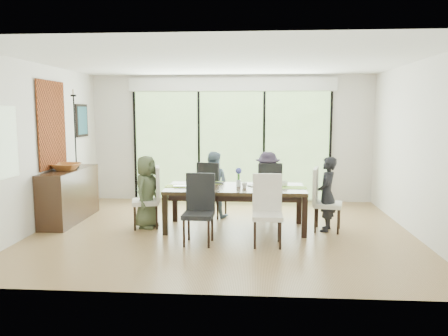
# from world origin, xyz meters

# --- Properties ---
(floor) EXTENTS (6.00, 5.00, 0.01)m
(floor) POSITION_xyz_m (0.00, 0.00, -0.01)
(floor) COLOR brown
(floor) RESTS_ON ground
(ceiling) EXTENTS (6.00, 5.00, 0.01)m
(ceiling) POSITION_xyz_m (0.00, 0.00, 2.71)
(ceiling) COLOR white
(ceiling) RESTS_ON wall_back
(wall_back) EXTENTS (6.00, 0.02, 2.70)m
(wall_back) POSITION_xyz_m (0.00, 2.51, 1.35)
(wall_back) COLOR silver
(wall_back) RESTS_ON floor
(wall_front) EXTENTS (6.00, 0.02, 2.70)m
(wall_front) POSITION_xyz_m (0.00, -2.51, 1.35)
(wall_front) COLOR white
(wall_front) RESTS_ON floor
(wall_left) EXTENTS (0.02, 5.00, 2.70)m
(wall_left) POSITION_xyz_m (-3.01, 0.00, 1.35)
(wall_left) COLOR silver
(wall_left) RESTS_ON floor
(wall_right) EXTENTS (0.02, 5.00, 2.70)m
(wall_right) POSITION_xyz_m (3.01, 0.00, 1.35)
(wall_right) COLOR beige
(wall_right) RESTS_ON floor
(glass_doors) EXTENTS (4.20, 0.02, 2.30)m
(glass_doors) POSITION_xyz_m (0.00, 2.47, 1.20)
(glass_doors) COLOR #598C3F
(glass_doors) RESTS_ON wall_back
(blinds_header) EXTENTS (4.40, 0.06, 0.28)m
(blinds_header) POSITION_xyz_m (0.00, 2.46, 2.50)
(blinds_header) COLOR white
(blinds_header) RESTS_ON wall_back
(mullion_a) EXTENTS (0.05, 0.04, 2.30)m
(mullion_a) POSITION_xyz_m (-2.10, 2.46, 1.20)
(mullion_a) COLOR black
(mullion_a) RESTS_ON wall_back
(mullion_b) EXTENTS (0.05, 0.04, 2.30)m
(mullion_b) POSITION_xyz_m (-0.70, 2.46, 1.20)
(mullion_b) COLOR black
(mullion_b) RESTS_ON wall_back
(mullion_c) EXTENTS (0.05, 0.04, 2.30)m
(mullion_c) POSITION_xyz_m (0.70, 2.46, 1.20)
(mullion_c) COLOR black
(mullion_c) RESTS_ON wall_back
(mullion_d) EXTENTS (0.05, 0.04, 2.30)m
(mullion_d) POSITION_xyz_m (2.10, 2.46, 1.20)
(mullion_d) COLOR black
(mullion_d) RESTS_ON wall_back
(deck) EXTENTS (6.00, 1.80, 0.10)m
(deck) POSITION_xyz_m (0.00, 3.40, -0.05)
(deck) COLOR brown
(deck) RESTS_ON ground
(rail_top) EXTENTS (6.00, 0.08, 0.06)m
(rail_top) POSITION_xyz_m (0.00, 4.20, 0.55)
(rail_top) COLOR brown
(rail_top) RESTS_ON deck
(foliage_left) EXTENTS (3.20, 3.20, 3.20)m
(foliage_left) POSITION_xyz_m (-1.80, 5.20, 1.44)
(foliage_left) COLOR #14380F
(foliage_left) RESTS_ON ground
(foliage_mid) EXTENTS (4.00, 4.00, 4.00)m
(foliage_mid) POSITION_xyz_m (0.40, 5.80, 1.80)
(foliage_mid) COLOR #14380F
(foliage_mid) RESTS_ON ground
(foliage_right) EXTENTS (2.80, 2.80, 2.80)m
(foliage_right) POSITION_xyz_m (2.20, 5.00, 1.26)
(foliage_right) COLOR #14380F
(foliage_right) RESTS_ON ground
(foliage_far) EXTENTS (3.60, 3.60, 3.60)m
(foliage_far) POSITION_xyz_m (-0.60, 6.50, 1.62)
(foliage_far) COLOR #14380F
(foliage_far) RESTS_ON ground
(table_top) EXTENTS (2.25, 1.03, 0.06)m
(table_top) POSITION_xyz_m (0.19, 0.14, 0.67)
(table_top) COLOR black
(table_top) RESTS_ON floor
(table_apron) EXTENTS (2.06, 0.84, 0.09)m
(table_apron) POSITION_xyz_m (0.19, 0.14, 0.59)
(table_apron) COLOR black
(table_apron) RESTS_ON floor
(table_leg_fl) EXTENTS (0.08, 0.08, 0.65)m
(table_leg_fl) POSITION_xyz_m (-0.89, -0.29, 0.32)
(table_leg_fl) COLOR black
(table_leg_fl) RESTS_ON floor
(table_leg_fr) EXTENTS (0.08, 0.08, 0.65)m
(table_leg_fr) POSITION_xyz_m (1.27, -0.29, 0.32)
(table_leg_fr) COLOR black
(table_leg_fr) RESTS_ON floor
(table_leg_bl) EXTENTS (0.08, 0.08, 0.65)m
(table_leg_bl) POSITION_xyz_m (-0.89, 0.57, 0.32)
(table_leg_bl) COLOR black
(table_leg_bl) RESTS_ON floor
(table_leg_br) EXTENTS (0.08, 0.08, 0.65)m
(table_leg_br) POSITION_xyz_m (1.27, 0.57, 0.32)
(table_leg_br) COLOR black
(table_leg_br) RESTS_ON floor
(chair_left_end) EXTENTS (0.53, 0.53, 1.03)m
(chair_left_end) POSITION_xyz_m (-1.31, 0.14, 0.52)
(chair_left_end) COLOR white
(chair_left_end) RESTS_ON floor
(chair_right_end) EXTENTS (0.52, 0.52, 1.03)m
(chair_right_end) POSITION_xyz_m (1.69, 0.14, 0.52)
(chair_right_end) COLOR silver
(chair_right_end) RESTS_ON floor
(chair_far_left) EXTENTS (0.55, 0.55, 1.03)m
(chair_far_left) POSITION_xyz_m (-0.26, 0.99, 0.52)
(chair_far_left) COLOR black
(chair_far_left) RESTS_ON floor
(chair_far_right) EXTENTS (0.50, 0.50, 1.03)m
(chair_far_right) POSITION_xyz_m (0.74, 0.99, 0.52)
(chair_far_right) COLOR black
(chair_far_right) RESTS_ON floor
(chair_near_left) EXTENTS (0.45, 0.45, 1.03)m
(chair_near_left) POSITION_xyz_m (-0.31, -0.73, 0.52)
(chair_near_left) COLOR black
(chair_near_left) RESTS_ON floor
(chair_near_right) EXTENTS (0.43, 0.43, 1.03)m
(chair_near_right) POSITION_xyz_m (0.69, -0.73, 0.52)
(chair_near_right) COLOR white
(chair_near_right) RESTS_ON floor
(person_left_end) EXTENTS (0.46, 0.62, 1.21)m
(person_left_end) POSITION_xyz_m (-1.29, 0.14, 0.60)
(person_left_end) COLOR #475236
(person_left_end) RESTS_ON floor
(person_right_end) EXTENTS (0.48, 0.63, 1.21)m
(person_right_end) POSITION_xyz_m (1.67, 0.14, 0.60)
(person_right_end) COLOR black
(person_right_end) RESTS_ON floor
(person_far_left) EXTENTS (0.62, 0.46, 1.21)m
(person_far_left) POSITION_xyz_m (-0.26, 0.97, 0.60)
(person_far_left) COLOR #708AA2
(person_far_left) RESTS_ON floor
(person_far_right) EXTENTS (0.59, 0.39, 1.21)m
(person_far_right) POSITION_xyz_m (0.74, 0.97, 0.60)
(person_far_right) COLOR #2A2233
(person_far_right) RESTS_ON floor
(placemat_left) EXTENTS (0.41, 0.30, 0.01)m
(placemat_left) POSITION_xyz_m (-0.76, 0.14, 0.71)
(placemat_left) COLOR #99BE44
(placemat_left) RESTS_ON table_top
(placemat_right) EXTENTS (0.41, 0.30, 0.01)m
(placemat_right) POSITION_xyz_m (1.14, 0.14, 0.71)
(placemat_right) COLOR #82B340
(placemat_right) RESTS_ON table_top
(placemat_far_l) EXTENTS (0.41, 0.30, 0.01)m
(placemat_far_l) POSITION_xyz_m (-0.26, 0.54, 0.71)
(placemat_far_l) COLOR #7AA53B
(placemat_far_l) RESTS_ON table_top
(placemat_far_r) EXTENTS (0.41, 0.30, 0.01)m
(placemat_far_r) POSITION_xyz_m (0.74, 0.54, 0.71)
(placemat_far_r) COLOR #98C446
(placemat_far_r) RESTS_ON table_top
(placemat_paper) EXTENTS (0.41, 0.30, 0.01)m
(placemat_paper) POSITION_xyz_m (-0.36, -0.16, 0.71)
(placemat_paper) COLOR white
(placemat_paper) RESTS_ON table_top
(tablet_far_l) EXTENTS (0.24, 0.17, 0.01)m
(tablet_far_l) POSITION_xyz_m (-0.16, 0.49, 0.71)
(tablet_far_l) COLOR black
(tablet_far_l) RESTS_ON table_top
(tablet_far_r) EXTENTS (0.22, 0.16, 0.01)m
(tablet_far_r) POSITION_xyz_m (0.69, 0.49, 0.71)
(tablet_far_r) COLOR black
(tablet_far_r) RESTS_ON table_top
(papers) EXTENTS (0.28, 0.21, 0.00)m
(papers) POSITION_xyz_m (0.89, 0.09, 0.70)
(papers) COLOR white
(papers) RESTS_ON table_top
(platter_base) EXTENTS (0.24, 0.24, 0.02)m
(platter_base) POSITION_xyz_m (-0.36, -0.16, 0.72)
(platter_base) COLOR white
(platter_base) RESTS_ON table_top
(platter_snacks) EXTENTS (0.19, 0.19, 0.01)m
(platter_snacks) POSITION_xyz_m (-0.36, -0.16, 0.74)
(platter_snacks) COLOR orange
(platter_snacks) RESTS_ON table_top
(vase) EXTENTS (0.07, 0.07, 0.11)m
(vase) POSITION_xyz_m (0.24, 0.19, 0.76)
(vase) COLOR silver
(vase) RESTS_ON table_top
(hyacinth_stems) EXTENTS (0.04, 0.04, 0.15)m
(hyacinth_stems) POSITION_xyz_m (0.24, 0.19, 0.87)
(hyacinth_stems) COLOR #337226
(hyacinth_stems) RESTS_ON table_top
(hyacinth_blooms) EXTENTS (0.10, 0.10, 0.10)m
(hyacinth_blooms) POSITION_xyz_m (0.24, 0.19, 0.96)
(hyacinth_blooms) COLOR #464AAF
(hyacinth_blooms) RESTS_ON table_top
(laptop) EXTENTS (0.33, 0.23, 0.02)m
(laptop) POSITION_xyz_m (-0.66, 0.04, 0.71)
(laptop) COLOR silver
(laptop) RESTS_ON table_top
(cup_a) EXTENTS (0.16, 0.16, 0.09)m
(cup_a) POSITION_xyz_m (-0.51, 0.29, 0.75)
(cup_a) COLOR white
(cup_a) RESTS_ON table_top
(cup_b) EXTENTS (0.12, 0.12, 0.09)m
(cup_b) POSITION_xyz_m (0.34, 0.04, 0.75)
(cup_b) COLOR white
(cup_b) RESTS_ON table_top
(cup_c) EXTENTS (0.16, 0.16, 0.09)m
(cup_c) POSITION_xyz_m (0.99, 0.24, 0.75)
(cup_c) COLOR white
(cup_c) RESTS_ON table_top
(book) EXTENTS (0.25, 0.26, 0.02)m
(book) POSITION_xyz_m (0.44, 0.19, 0.71)
(book) COLOR white
(book) RESTS_ON table_top
(sideboard) EXTENTS (0.46, 1.63, 0.92)m
(sideboard) POSITION_xyz_m (-2.76, 0.50, 0.46)
(sideboard) COLOR black
(sideboard) RESTS_ON floor
(bowl) EXTENTS (0.49, 0.49, 0.12)m
(bowl) POSITION_xyz_m (-2.76, 0.40, 0.98)
(bowl) COLOR #975121
(bowl) RESTS_ON sideboard
(candlestick_base) EXTENTS (0.10, 0.10, 0.04)m
(candlestick_base) POSITION_xyz_m (-2.76, 0.85, 0.94)
(candlestick_base) COLOR black
(candlestick_base) RESTS_ON sideboard
(candlestick_shaft) EXTENTS (0.02, 0.02, 1.27)m
(candlestick_shaft) POSITION_xyz_m (-2.76, 0.85, 1.58)
(candlestick_shaft) COLOR black
(candlestick_shaft) RESTS_ON sideboard
(candlestick_pan) EXTENTS (0.10, 0.10, 0.03)m
(candlestick_pan) POSITION_xyz_m (-2.76, 0.85, 2.21)
(candlestick_pan) COLOR black
(candlestick_pan) RESTS_ON sideboard
(candle) EXTENTS (0.04, 0.04, 0.10)m
(candle) POSITION_xyz_m (-2.76, 0.85, 2.27)
(candle) COLOR silver
(candle) RESTS_ON sideboard
(tapestry) EXTENTS (0.02, 1.00, 1.50)m
(tapestry) POSITION_xyz_m (-2.97, 0.40, 1.70)
(tapestry) COLOR #913715
(tapestry) RESTS_ON wall_left
(art_frame) EXTENTS (0.03, 0.55, 0.65)m
(art_frame) POSITION_xyz_m (-2.97, 1.70, 1.75)
(art_frame) COLOR black
(art_frame) RESTS_ON wall_left
(art_canvas) EXTENTS (0.01, 0.45, 0.55)m
(art_canvas) POSITION_xyz_m (-2.95, 1.70, 1.75)
(art_canvas) COLOR #1A4553
(art_canvas) RESTS_ON wall_left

